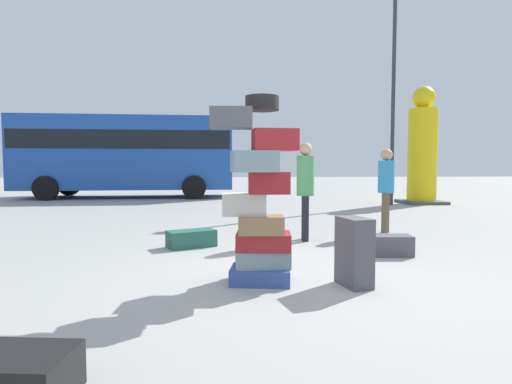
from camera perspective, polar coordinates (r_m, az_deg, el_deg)
ground_plane at (r=4.72m, az=4.35°, el=-12.17°), size 80.00×80.00×0.00m
suitcase_tower at (r=4.45m, az=0.40°, el=-1.84°), size 0.91×0.63×2.02m
suitcase_charcoal_white_trunk at (r=6.26m, az=18.05°, el=-6.99°), size 0.60×0.36×0.29m
suitcase_teal_foreground_near at (r=6.66m, az=-8.87°, el=-6.34°), size 0.82×0.63×0.26m
suitcase_charcoal_upright_blue at (r=4.58m, az=13.34°, el=-8.01°), size 0.34×0.46×0.73m
person_bearded_onlooker at (r=8.17m, az=17.45°, el=1.15°), size 0.30×0.31×1.59m
person_tourist_with_camera at (r=7.11m, az=6.81°, el=1.28°), size 0.30×0.34×1.67m
yellow_dummy_statue at (r=14.98m, az=21.91°, el=5.13°), size 1.33×1.33×3.89m
parked_bus at (r=17.33m, az=-17.27°, el=5.35°), size 8.30×2.98×3.15m
lamp_post at (r=14.37m, az=18.43°, el=16.05°), size 0.36×0.36×6.86m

